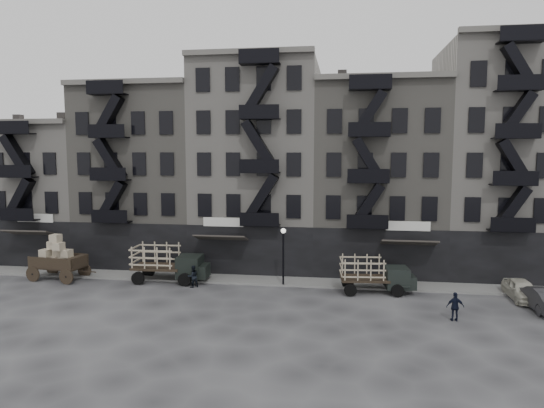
# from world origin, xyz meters

# --- Properties ---
(ground) EXTENTS (140.00, 140.00, 0.00)m
(ground) POSITION_xyz_m (0.00, 0.00, 0.00)
(ground) COLOR #38383A
(ground) RESTS_ON ground
(sidewalk) EXTENTS (55.00, 2.50, 0.15)m
(sidewalk) POSITION_xyz_m (0.00, 3.75, 0.07)
(sidewalk) COLOR slate
(sidewalk) RESTS_ON ground
(building_west) EXTENTS (10.00, 11.35, 13.20)m
(building_west) POSITION_xyz_m (-20.00, 9.83, 6.00)
(building_west) COLOR #A7A299
(building_west) RESTS_ON ground
(building_midwest) EXTENTS (10.00, 11.35, 16.20)m
(building_midwest) POSITION_xyz_m (-10.00, 9.83, 7.50)
(building_midwest) COLOR slate
(building_midwest) RESTS_ON ground
(building_center) EXTENTS (10.00, 11.35, 18.20)m
(building_center) POSITION_xyz_m (-0.00, 9.82, 8.50)
(building_center) COLOR #A7A299
(building_center) RESTS_ON ground
(building_mideast) EXTENTS (10.00, 11.35, 16.20)m
(building_mideast) POSITION_xyz_m (10.00, 9.83, 7.50)
(building_mideast) COLOR slate
(building_mideast) RESTS_ON ground
(building_east) EXTENTS (10.00, 11.35, 19.20)m
(building_east) POSITION_xyz_m (20.00, 9.82, 9.00)
(building_east) COLOR #A7A299
(building_east) RESTS_ON ground
(lamp_post) EXTENTS (0.36, 0.36, 4.28)m
(lamp_post) POSITION_xyz_m (3.00, 2.60, 2.78)
(lamp_post) COLOR black
(lamp_post) RESTS_ON ground
(wagon) EXTENTS (4.35, 2.69, 3.48)m
(wagon) POSITION_xyz_m (-14.37, 1.98, 1.99)
(wagon) COLOR black
(wagon) RESTS_ON ground
(stake_truck_west) EXTENTS (5.71, 2.50, 2.83)m
(stake_truck_west) POSITION_xyz_m (-5.71, 2.60, 1.62)
(stake_truck_west) COLOR black
(stake_truck_west) RESTS_ON ground
(stake_truck_east) EXTENTS (5.21, 2.48, 2.54)m
(stake_truck_east) POSITION_xyz_m (9.48, 1.95, 1.45)
(stake_truck_east) COLOR black
(stake_truck_east) RESTS_ON ground
(car_east) EXTENTS (1.65, 4.01, 1.36)m
(car_east) POSITION_xyz_m (19.00, 1.71, 0.68)
(car_east) COLOR beige
(car_east) RESTS_ON ground
(car_far) EXTENTS (1.89, 4.58, 1.48)m
(car_far) POSITION_xyz_m (19.50, -0.18, 0.74)
(car_far) COLOR #28272A
(car_far) RESTS_ON ground
(pedestrian_mid) EXTENTS (0.99, 0.96, 1.61)m
(pedestrian_mid) POSITION_xyz_m (-3.43, 1.42, 0.80)
(pedestrian_mid) COLOR black
(pedestrian_mid) RESTS_ON ground
(policeman) EXTENTS (1.02, 0.47, 1.69)m
(policeman) POSITION_xyz_m (13.74, -3.11, 0.85)
(policeman) COLOR black
(policeman) RESTS_ON ground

